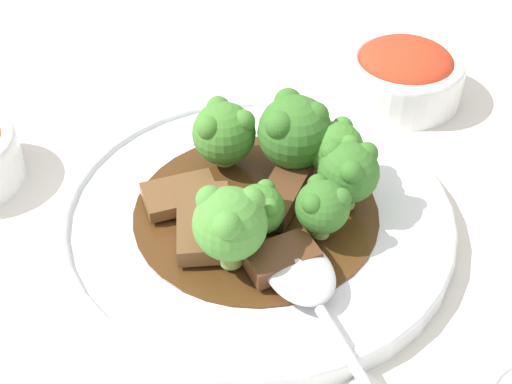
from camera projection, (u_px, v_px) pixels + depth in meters
The scene contains 15 objects.
ground_plane at pixel (256, 226), 0.52m from camera, with size 4.00×4.00×0.00m, color silver.
main_plate at pixel (256, 217), 0.52m from camera, with size 0.29×0.29×0.02m.
beef_strip_0 at pixel (180, 195), 0.51m from camera, with size 0.06×0.06×0.01m.
beef_strip_1 at pixel (204, 222), 0.49m from camera, with size 0.07×0.08×0.01m.
beef_strip_2 at pixel (284, 191), 0.51m from camera, with size 0.07×0.05×0.02m.
beef_strip_3 at pixel (282, 258), 0.46m from camera, with size 0.05×0.04×0.01m.
broccoli_floret_0 at pixel (323, 206), 0.47m from camera, with size 0.04×0.04×0.04m.
broccoli_floret_1 at pixel (230, 223), 0.45m from camera, with size 0.05×0.05×0.06m.
broccoli_floret_2 at pixel (259, 208), 0.48m from camera, with size 0.03×0.03×0.04m.
broccoli_floret_3 at pixel (295, 131), 0.52m from camera, with size 0.06×0.06×0.06m.
broccoli_floret_4 at pixel (349, 171), 0.49m from camera, with size 0.04×0.04×0.05m.
broccoli_floret_5 at pixel (336, 148), 0.52m from camera, with size 0.04×0.04×0.05m.
broccoli_floret_6 at pixel (224, 132), 0.53m from camera, with size 0.05×0.05×0.05m.
serving_spoon at pixel (313, 295), 0.44m from camera, with size 0.12×0.23×0.01m.
side_bowl_kimchi at pixel (404, 73), 0.63m from camera, with size 0.11×0.11×0.05m.
Camera 1 is at (0.27, 0.26, 0.37)m, focal length 50.00 mm.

